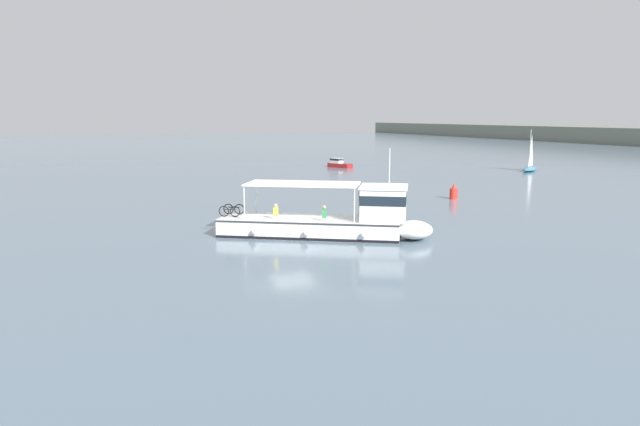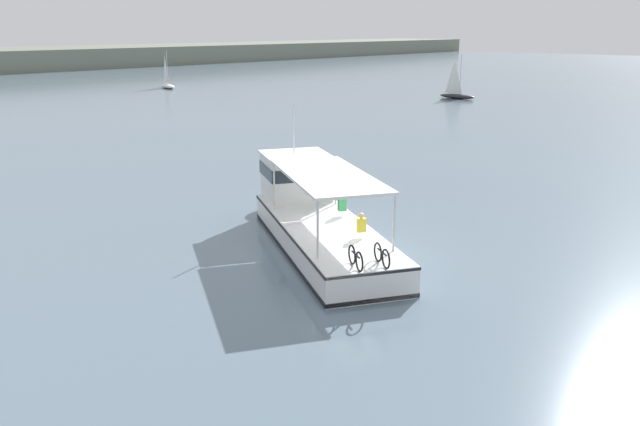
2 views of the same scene
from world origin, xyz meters
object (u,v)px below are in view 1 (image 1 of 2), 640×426
(ferry_main, at_px, (337,220))
(channel_buoy, at_px, (454,192))
(sailboat_far_right, at_px, (530,167))
(motorboat_mid_channel, at_px, (339,163))

(ferry_main, bearing_deg, channel_buoy, 124.26)
(ferry_main, distance_m, channel_buoy, 19.53)
(channel_buoy, bearing_deg, sailboat_far_right, 126.36)
(ferry_main, relative_size, motorboat_mid_channel, 3.26)
(sailboat_far_right, distance_m, channel_buoy, 30.61)
(channel_buoy, bearing_deg, ferry_main, -55.74)
(ferry_main, distance_m, motorboat_mid_channel, 48.70)
(motorboat_mid_channel, xyz_separation_m, sailboat_far_right, (15.11, 20.48, -0.00))
(sailboat_far_right, relative_size, channel_buoy, 3.86)
(ferry_main, bearing_deg, sailboat_far_right, 125.54)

